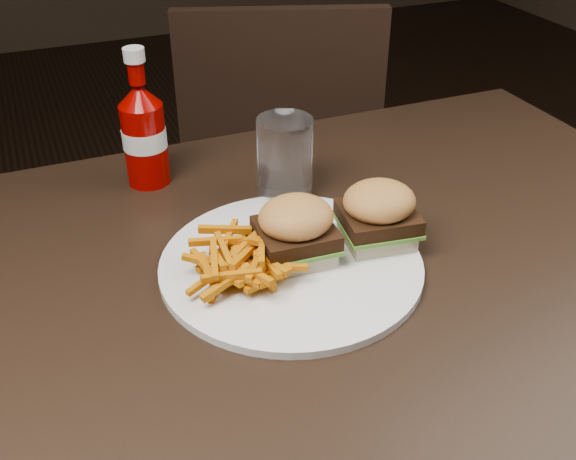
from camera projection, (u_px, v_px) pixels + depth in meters
name	position (u px, v px, depth m)	size (l,w,h in m)	color
dining_table	(307.00, 277.00, 0.85)	(1.20, 0.80, 0.04)	black
chair_far	(277.00, 178.00, 1.70)	(0.44, 0.44, 0.04)	black
plate	(291.00, 265.00, 0.83)	(0.33, 0.33, 0.01)	white
sandwich_half_a	(296.00, 250.00, 0.83)	(0.08, 0.08, 0.02)	beige
sandwich_half_b	(377.00, 233.00, 0.86)	(0.08, 0.08, 0.02)	beige
fries_pile	(242.00, 259.00, 0.80)	(0.10, 0.10, 0.04)	#CC8006
ketchup_bottle	(145.00, 145.00, 0.99)	(0.06, 0.06, 0.13)	#860100
tumbler	(285.00, 161.00, 0.96)	(0.08, 0.08, 0.13)	white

